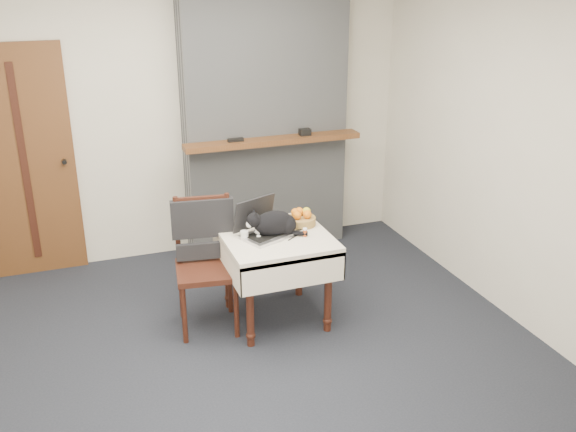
% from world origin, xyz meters
% --- Properties ---
extents(ground, '(4.50, 4.50, 0.00)m').
position_xyz_m(ground, '(0.00, 0.00, 0.00)').
color(ground, black).
rests_on(ground, ground).
extents(room_shell, '(4.52, 4.01, 2.61)m').
position_xyz_m(room_shell, '(0.00, 0.46, 1.76)').
color(room_shell, beige).
rests_on(room_shell, ground).
extents(door, '(0.82, 0.10, 2.00)m').
position_xyz_m(door, '(-1.20, 1.97, 1.00)').
color(door, brown).
rests_on(door, ground).
extents(chimney, '(1.62, 0.48, 2.60)m').
position_xyz_m(chimney, '(0.90, 1.85, 1.30)').
color(chimney, gray).
rests_on(chimney, ground).
extents(side_table, '(0.78, 0.78, 0.70)m').
position_xyz_m(side_table, '(0.52, 0.46, 0.59)').
color(side_table, '#36170E').
rests_on(side_table, ground).
extents(laptop, '(0.45, 0.43, 0.27)m').
position_xyz_m(laptop, '(0.43, 0.51, 0.77)').
color(laptop, '#B7B7BC').
rests_on(laptop, side_table).
extents(cat, '(0.45, 0.21, 0.22)m').
position_xyz_m(cat, '(0.52, 0.46, 0.79)').
color(cat, black).
rests_on(cat, side_table).
extents(cream_jar, '(0.06, 0.06, 0.07)m').
position_xyz_m(cream_jar, '(0.28, 0.46, 0.73)').
color(cream_jar, silver).
rests_on(cream_jar, side_table).
extents(pill_bottle, '(0.03, 0.03, 0.07)m').
position_xyz_m(pill_bottle, '(0.72, 0.37, 0.73)').
color(pill_bottle, '#9B3A13').
rests_on(pill_bottle, side_table).
extents(fruit_basket, '(0.22, 0.22, 0.13)m').
position_xyz_m(fruit_basket, '(0.78, 0.59, 0.75)').
color(fruit_basket, olive).
rests_on(fruit_basket, side_table).
extents(desk_clutter, '(0.15, 0.07, 0.01)m').
position_xyz_m(desk_clutter, '(0.68, 0.47, 0.70)').
color(desk_clutter, black).
rests_on(desk_clutter, side_table).
extents(chair, '(0.51, 0.50, 0.99)m').
position_xyz_m(chair, '(0.02, 0.62, 0.63)').
color(chair, '#36170E').
rests_on(chair, ground).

